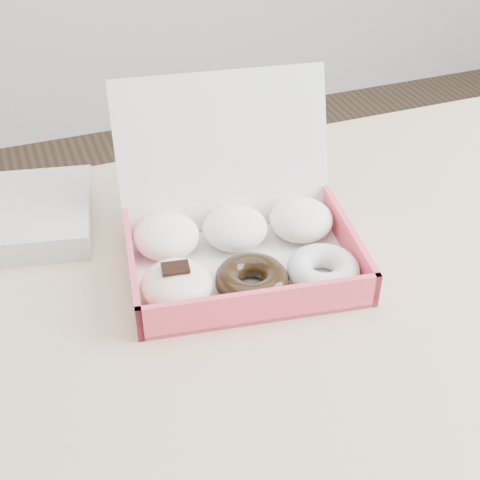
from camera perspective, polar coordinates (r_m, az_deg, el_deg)
name	(u,v)px	position (r m, az deg, el deg)	size (l,w,h in m)	color
table	(315,304)	(1.04, 6.45, -5.42)	(1.20, 0.80, 0.75)	tan
donut_box	(238,240)	(0.96, -0.19, -0.03)	(0.37, 0.35, 0.23)	silver
newspapers	(5,217)	(1.11, -19.40, 1.89)	(0.26, 0.21, 0.04)	silver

